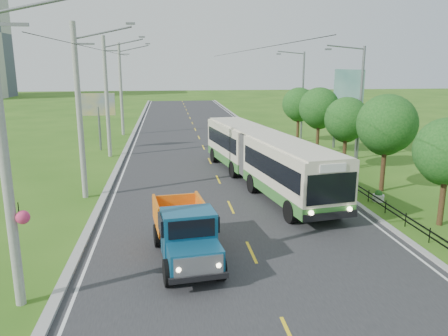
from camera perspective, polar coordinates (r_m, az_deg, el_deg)
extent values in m
plane|color=#2C5B15|center=(18.70, 3.60, -10.94)|extent=(240.00, 240.00, 0.00)
cube|color=#28282B|center=(37.66, -2.19, 1.57)|extent=(14.00, 120.00, 0.02)
cube|color=#9E9E99|center=(37.69, -13.15, 1.34)|extent=(0.40, 120.00, 0.15)
cube|color=#9E9E99|center=(38.94, 8.35, 1.89)|extent=(0.30, 120.00, 0.10)
cube|color=silver|center=(37.65, -12.32, 1.29)|extent=(0.12, 120.00, 0.00)
cube|color=silver|center=(38.82, 7.64, 1.83)|extent=(0.12, 120.00, 0.00)
cube|color=yellow|center=(18.69, 3.60, -10.88)|extent=(0.12, 2.20, 0.00)
cube|color=black|center=(33.57, 12.52, 0.31)|extent=(0.04, 40.00, 0.60)
cylinder|color=gray|center=(14.83, -26.83, 1.48)|extent=(0.32, 0.32, 10.00)
cube|color=slate|center=(14.47, -26.51, 16.44)|extent=(1.20, 0.10, 0.10)
sphere|color=#D83366|center=(15.21, -24.79, -5.86)|extent=(0.44, 0.44, 0.44)
cylinder|color=gray|center=(26.33, -18.38, 6.82)|extent=(0.32, 0.32, 10.00)
cube|color=slate|center=(26.12, -17.89, 15.17)|extent=(1.20, 0.10, 0.10)
cube|color=slate|center=(25.88, -12.12, 17.97)|extent=(0.50, 0.18, 0.12)
cylinder|color=gray|center=(38.14, -15.07, 8.85)|extent=(0.32, 0.32, 10.00)
cube|color=slate|center=(38.00, -14.65, 14.61)|extent=(1.20, 0.10, 0.10)
cube|color=slate|center=(37.83, -10.68, 16.48)|extent=(0.50, 0.18, 0.12)
cylinder|color=gray|center=(50.04, -13.31, 9.91)|extent=(0.32, 0.32, 10.00)
cube|color=slate|center=(49.93, -12.96, 14.29)|extent=(1.20, 0.10, 0.10)
cube|color=slate|center=(49.80, -9.94, 15.70)|extent=(0.50, 0.18, 0.12)
cylinder|color=#382314|center=(23.69, 26.65, -3.28)|extent=(0.28, 0.28, 2.97)
sphere|color=#144714|center=(23.21, 27.22, 2.00)|extent=(3.18, 3.18, 3.18)
sphere|color=#144714|center=(23.84, 26.79, 0.75)|extent=(2.33, 2.33, 2.33)
cylinder|color=#382314|center=(28.63, 20.09, 0.41)|extent=(0.28, 0.28, 3.36)
sphere|color=#144714|center=(28.21, 20.50, 5.41)|extent=(3.60, 3.60, 3.60)
sphere|color=#144714|center=(28.84, 20.28, 4.13)|extent=(2.64, 2.64, 2.64)
cylinder|color=#382314|center=(33.98, 15.48, 2.39)|extent=(0.28, 0.28, 3.02)
sphere|color=#144714|center=(33.64, 15.72, 6.18)|extent=(3.24, 3.24, 3.24)
sphere|color=#144714|center=(34.25, 15.63, 5.21)|extent=(2.38, 2.38, 2.38)
cylinder|color=#382314|center=(39.47, 12.15, 4.21)|extent=(0.28, 0.28, 3.25)
sphere|color=#144714|center=(39.17, 12.32, 7.73)|extent=(3.48, 3.48, 3.48)
sphere|color=#144714|center=(39.77, 12.30, 6.80)|extent=(2.55, 2.55, 2.55)
cylinder|color=#382314|center=(45.11, 9.62, 5.32)|extent=(0.28, 0.28, 3.08)
sphere|color=#144714|center=(44.86, 9.73, 8.24)|extent=(3.30, 3.30, 3.30)
sphere|color=#144714|center=(45.45, 9.76, 7.47)|extent=(2.42, 2.42, 2.42)
cylinder|color=slate|center=(33.97, 17.36, 7.36)|extent=(0.20, 0.20, 9.00)
cylinder|color=slate|center=(33.28, 15.63, 14.96)|extent=(2.80, 0.10, 0.34)
cube|color=slate|center=(32.80, 13.45, 14.85)|extent=(0.45, 0.16, 0.12)
cylinder|color=slate|center=(47.01, 10.23, 9.24)|extent=(0.20, 0.20, 9.00)
cylinder|color=slate|center=(46.51, 8.76, 14.69)|extent=(2.80, 0.10, 0.34)
cube|color=slate|center=(46.17, 7.15, 14.56)|extent=(0.45, 0.16, 0.12)
cylinder|color=silver|center=(26.73, 19.50, -3.70)|extent=(0.64, 0.64, 0.40)
sphere|color=#144714|center=(26.66, 19.54, -3.19)|extent=(0.44, 0.44, 0.44)
cylinder|color=silver|center=(33.80, 13.46, 0.17)|extent=(0.64, 0.64, 0.40)
sphere|color=#144714|center=(33.74, 13.49, 0.59)|extent=(0.44, 0.44, 0.44)
cylinder|color=silver|center=(41.20, 9.56, 2.69)|extent=(0.64, 0.64, 0.40)
sphere|color=#144714|center=(41.16, 9.57, 3.03)|extent=(0.44, 0.44, 0.44)
cylinder|color=slate|center=(41.57, -15.94, 4.97)|extent=(0.20, 0.20, 4.00)
cube|color=yellow|center=(41.33, -16.13, 7.98)|extent=(3.00, 0.15, 2.00)
cylinder|color=slate|center=(37.98, 17.03, 4.91)|extent=(0.24, 0.24, 5.00)
cylinder|color=slate|center=(42.54, 14.28, 5.93)|extent=(0.24, 0.24, 5.00)
cube|color=#144C47|center=(39.95, 15.88, 10.14)|extent=(0.20, 6.00, 3.00)
cube|color=#377830|center=(24.68, 8.81, -2.79)|extent=(4.10, 8.75, 0.62)
cube|color=beige|center=(24.34, 8.93, 0.35)|extent=(4.10, 8.75, 2.16)
cube|color=black|center=(24.33, 8.93, 0.38)|extent=(4.04, 8.09, 1.07)
cube|color=#377830|center=(33.02, 1.99, 1.46)|extent=(4.01, 8.19, 0.62)
cube|color=beige|center=(32.77, 2.01, 3.84)|extent=(4.01, 8.19, 2.16)
cube|color=black|center=(32.76, 2.01, 3.86)|extent=(3.95, 7.54, 1.07)
cube|color=#4C4C4C|center=(28.68, 4.85, 1.81)|extent=(2.78, 1.52, 2.67)
cube|color=black|center=(20.77, 13.89, -2.66)|extent=(2.50, 0.47, 1.46)
cylinder|color=black|center=(21.98, 8.71, -5.66)|extent=(0.54, 1.21, 1.17)
cylinder|color=black|center=(23.14, 14.42, -4.96)|extent=(0.54, 1.21, 1.17)
cylinder|color=black|center=(26.82, 3.74, -2.04)|extent=(0.54, 1.21, 1.17)
cylinder|color=black|center=(27.78, 8.65, -1.62)|extent=(0.54, 1.21, 1.17)
cylinder|color=black|center=(30.31, 1.25, -0.21)|extent=(0.54, 1.21, 1.17)
cylinder|color=black|center=(31.16, 5.70, 0.10)|extent=(0.54, 1.21, 1.17)
cylinder|color=black|center=(35.14, -1.31, 1.68)|extent=(0.54, 1.21, 1.17)
cylinder|color=black|center=(35.88, 2.60, 1.91)|extent=(0.54, 1.21, 1.17)
cube|color=navy|center=(15.78, -3.79, -11.79)|extent=(2.02, 1.47, 0.90)
cube|color=navy|center=(16.82, -4.66, -8.49)|extent=(2.14, 1.66, 1.80)
cube|color=black|center=(16.66, -4.69, -7.06)|extent=(2.30, 1.42, 0.63)
cube|color=black|center=(17.80, -5.00, -10.21)|extent=(1.53, 5.47, 0.22)
cube|color=orange|center=(18.89, -5.82, -5.89)|extent=(2.37, 2.92, 1.17)
cylinder|color=black|center=(16.03, -7.29, -13.41)|extent=(0.43, 1.02, 0.99)
cylinder|color=black|center=(16.32, -0.53, -12.78)|extent=(0.43, 1.02, 0.99)
cylinder|color=black|center=(19.30, -8.63, -8.68)|extent=(0.43, 1.02, 0.99)
cylinder|color=black|center=(19.54, -3.06, -8.26)|extent=(0.43, 1.02, 0.99)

